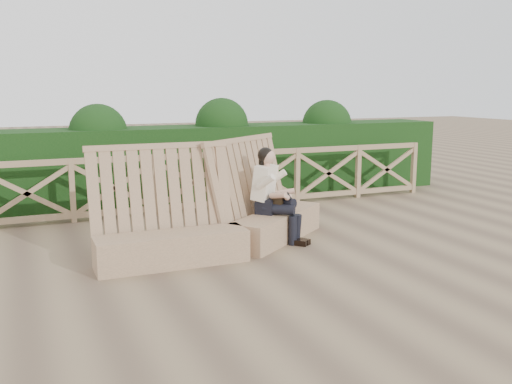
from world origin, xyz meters
name	(u,v)px	position (x,y,z in m)	size (l,w,h in m)	color
ground	(273,264)	(0.00, 0.00, 0.00)	(60.00, 60.00, 0.00)	brown
bench	(224,223)	(-0.35, 0.89, 0.39)	(3.70, 1.83, 1.56)	#816149
woman	(272,192)	(0.48, 1.07, 0.74)	(0.78, 0.86, 1.41)	black
guardrail	(193,182)	(0.00, 3.50, 0.55)	(10.10, 0.09, 1.10)	#967957
hedge	(176,164)	(0.00, 4.70, 0.75)	(12.00, 1.20, 1.50)	black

